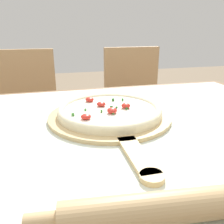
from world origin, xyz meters
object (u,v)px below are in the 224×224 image
(chair_left, at_px, (27,114))
(chair_right, at_px, (135,105))
(pizza, at_px, (110,110))
(pizza_peel, at_px, (111,118))
(rolling_pin, at_px, (182,206))

(chair_left, relative_size, chair_right, 1.00)
(pizza, height_order, chair_left, chair_left)
(pizza, xyz_separation_m, chair_right, (0.36, 0.75, -0.25))
(pizza_peel, bearing_deg, chair_right, 65.00)
(pizza_peel, distance_m, rolling_pin, 0.43)
(pizza_peel, height_order, pizza, pizza)
(rolling_pin, bearing_deg, pizza_peel, 90.42)
(chair_left, xyz_separation_m, chair_right, (0.70, -0.00, 0.00))
(chair_left, bearing_deg, pizza, -66.02)
(pizza_peel, distance_m, chair_right, 0.88)
(pizza, bearing_deg, chair_right, 64.47)
(pizza, distance_m, rolling_pin, 0.44)
(chair_left, bearing_deg, chair_right, -0.36)
(rolling_pin, relative_size, chair_right, 0.51)
(rolling_pin, bearing_deg, pizza, 90.45)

